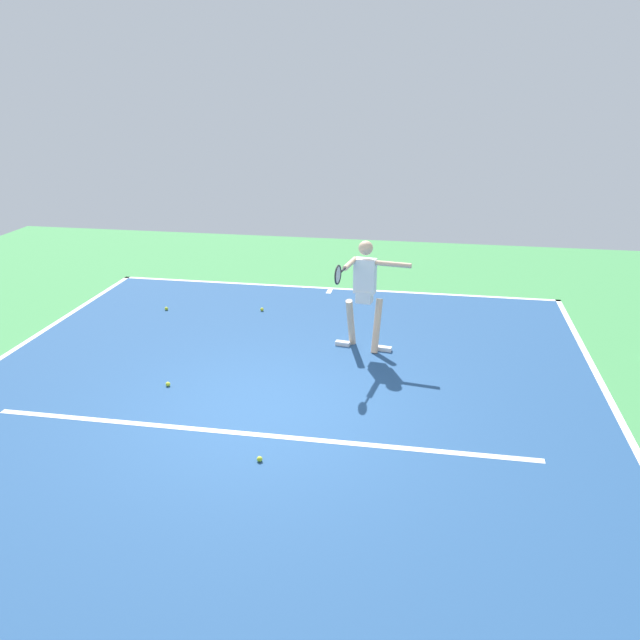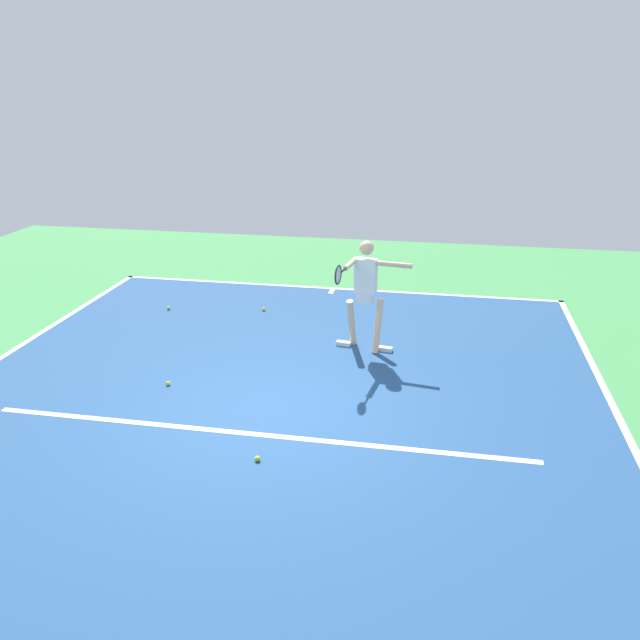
# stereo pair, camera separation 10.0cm
# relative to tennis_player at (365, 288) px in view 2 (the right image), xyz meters

# --- Properties ---
(ground_plane) EXTENTS (19.85, 19.85, 0.00)m
(ground_plane) POSITION_rel_tennis_player_xyz_m (1.03, 2.34, -1.05)
(ground_plane) COLOR #428E4C
(court_surface) EXTENTS (9.31, 11.02, 0.00)m
(court_surface) POSITION_rel_tennis_player_xyz_m (1.03, 2.34, -1.05)
(court_surface) COLOR navy
(court_surface) RESTS_ON ground_plane
(court_line_baseline_near) EXTENTS (9.31, 0.10, 0.01)m
(court_line_baseline_near) POSITION_rel_tennis_player_xyz_m (1.03, -3.12, -1.05)
(court_line_baseline_near) COLOR white
(court_line_baseline_near) RESTS_ON ground_plane
(court_line_sideline_left) EXTENTS (0.10, 11.02, 0.01)m
(court_line_sideline_left) POSITION_rel_tennis_player_xyz_m (-3.57, 2.34, -1.05)
(court_line_sideline_left) COLOR white
(court_line_sideline_left) RESTS_ON ground_plane
(court_line_service) EXTENTS (6.98, 0.10, 0.01)m
(court_line_service) POSITION_rel_tennis_player_xyz_m (1.03, 2.95, -1.05)
(court_line_service) COLOR white
(court_line_service) RESTS_ON ground_plane
(court_line_centre_mark) EXTENTS (0.10, 0.30, 0.01)m
(court_line_centre_mark) POSITION_rel_tennis_player_xyz_m (1.03, -2.92, -1.05)
(court_line_centre_mark) COLOR white
(court_line_centre_mark) RESTS_ON ground_plane
(tennis_player) EXTENTS (1.20, 1.25, 1.83)m
(tennis_player) POSITION_rel_tennis_player_xyz_m (0.00, 0.00, 0.00)
(tennis_player) COLOR beige
(tennis_player) RESTS_ON ground_plane
(tennis_ball_near_service_line) EXTENTS (0.07, 0.07, 0.07)m
(tennis_ball_near_service_line) POSITION_rel_tennis_player_xyz_m (2.11, -1.50, -1.02)
(tennis_ball_near_service_line) COLOR yellow
(tennis_ball_near_service_line) RESTS_ON ground_plane
(tennis_ball_by_sideline) EXTENTS (0.07, 0.07, 0.07)m
(tennis_ball_by_sideline) POSITION_rel_tennis_player_xyz_m (0.81, 3.52, -1.02)
(tennis_ball_by_sideline) COLOR #CCE033
(tennis_ball_by_sideline) RESTS_ON ground_plane
(tennis_ball_far_corner) EXTENTS (0.07, 0.07, 0.07)m
(tennis_ball_far_corner) POSITION_rel_tennis_player_xyz_m (3.92, -1.22, -1.02)
(tennis_ball_far_corner) COLOR #CCE033
(tennis_ball_far_corner) RESTS_ON ground_plane
(tennis_ball_by_baseline) EXTENTS (0.07, 0.07, 0.07)m
(tennis_ball_by_baseline) POSITION_rel_tennis_player_xyz_m (2.62, 1.85, -1.02)
(tennis_ball_by_baseline) COLOR #CCE033
(tennis_ball_by_baseline) RESTS_ON ground_plane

